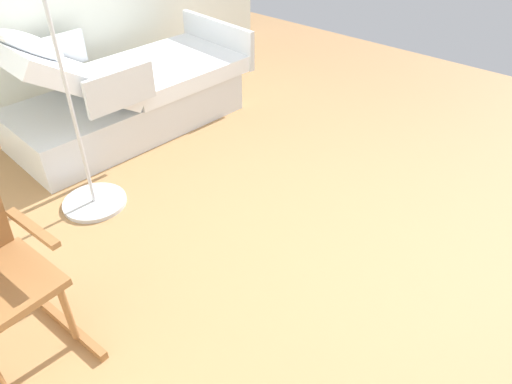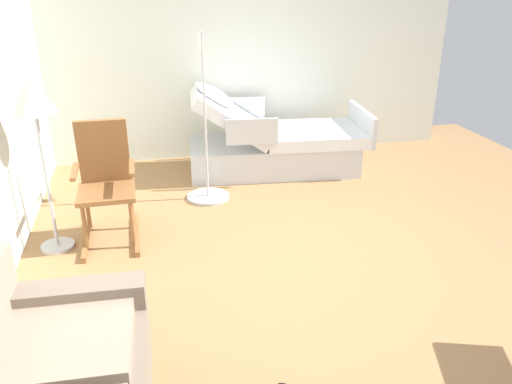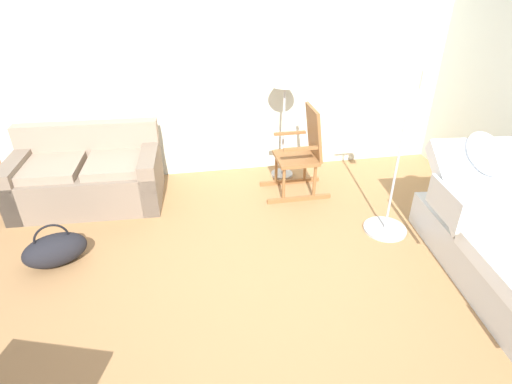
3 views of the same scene
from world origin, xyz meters
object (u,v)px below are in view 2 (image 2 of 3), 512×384
(rocking_chair, at_px, (106,184))
(iv_pole, at_px, (207,176))
(hospital_bed, at_px, (273,145))
(floor_lamp, at_px, (35,107))

(rocking_chair, bearing_deg, iv_pole, -55.44)
(hospital_bed, xyz_separation_m, rocking_chair, (-1.33, 1.84, 0.19))
(floor_lamp, relative_size, iv_pole, 0.88)
(rocking_chair, relative_size, iv_pole, 0.62)
(hospital_bed, height_order, floor_lamp, floor_lamp)
(rocking_chair, relative_size, floor_lamp, 0.71)
(iv_pole, bearing_deg, floor_lamp, 119.08)
(floor_lamp, bearing_deg, hospital_bed, -57.50)
(floor_lamp, distance_m, iv_pole, 1.88)
(hospital_bed, relative_size, iv_pole, 1.27)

